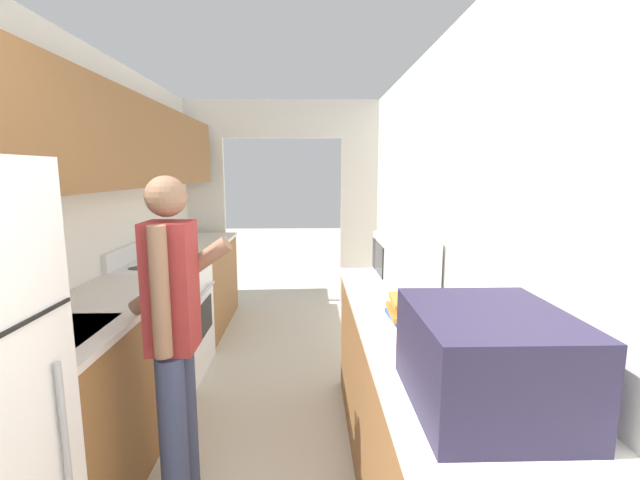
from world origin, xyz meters
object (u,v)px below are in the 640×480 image
(microwave, at_px, (404,258))
(book_stack, at_px, (414,309))
(person, at_px, (174,337))
(suitcase, at_px, (487,358))
(range_oven, at_px, (166,318))

(microwave, height_order, book_stack, microwave)
(person, xyz_separation_m, suitcase, (1.19, -0.71, 0.20))
(range_oven, xyz_separation_m, suitcase, (1.72, -2.15, 0.61))
(range_oven, relative_size, microwave, 2.13)
(person, bearing_deg, suitcase, -120.64)
(suitcase, relative_size, book_stack, 1.88)
(microwave, bearing_deg, suitcase, -93.58)
(person, bearing_deg, microwave, -55.32)
(microwave, xyz_separation_m, book_stack, (-0.12, -0.79, -0.10))
(range_oven, xyz_separation_m, microwave, (1.82, -0.55, 0.60))
(suitcase, relative_size, microwave, 1.11)
(suitcase, distance_m, book_stack, 0.81)
(range_oven, height_order, person, person)
(person, distance_m, microwave, 1.58)
(range_oven, distance_m, microwave, 2.00)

